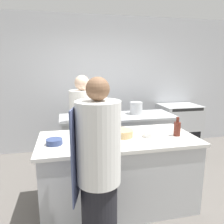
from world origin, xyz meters
name	(u,v)px	position (x,y,z in m)	size (l,w,h in m)	color
ground_plane	(118,203)	(0.00, 0.00, 0.00)	(16.00, 16.00, 0.00)	#605B56
wall_back	(94,84)	(0.00, 2.13, 1.40)	(8.00, 0.06, 2.80)	silver
prep_counter	(118,171)	(0.00, 0.00, 0.46)	(1.94, 0.92, 0.92)	#B7BABC
pass_counter	(118,140)	(0.29, 1.18, 0.46)	(2.04, 0.74, 0.92)	#B7BABC
oven_range	(179,126)	(1.83, 1.74, 0.47)	(0.83, 0.68, 0.95)	#B7BABC
chef_at_prep_near	(98,174)	(-0.37, -0.75, 0.85)	(0.43, 0.42, 1.70)	black
chef_at_stove	(84,130)	(-0.36, 0.76, 0.82)	(0.42, 0.40, 1.65)	black
bottle_olive_oil	(177,128)	(0.75, -0.09, 1.01)	(0.08, 0.08, 0.24)	#5B2319
bottle_vinegar	(79,127)	(-0.46, 0.26, 1.01)	(0.07, 0.07, 0.24)	#19471E
bottle_wine	(88,127)	(-0.37, 0.09, 1.04)	(0.06, 0.06, 0.32)	#2D5175
bowl_mixing_large	(150,134)	(0.40, -0.05, 0.95)	(0.17, 0.17, 0.07)	white
bowl_prep_small	(54,142)	(-0.76, -0.08, 0.95)	(0.18, 0.18, 0.06)	navy
bowl_ceramic_blue	(122,133)	(0.06, 0.02, 0.96)	(0.28, 0.28, 0.09)	tan
stockpot	(136,108)	(0.65, 1.25, 1.03)	(0.23, 0.23, 0.22)	#B7BABC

